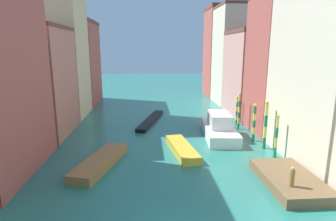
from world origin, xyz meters
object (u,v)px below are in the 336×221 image
(waterfront_dock, at_px, (289,180))
(mooring_pole_2, at_px, (254,122))
(mooring_pole_0, at_px, (276,136))
(mooring_pole_3, at_px, (239,111))
(person_on_dock, at_px, (292,177))
(gondola_black, at_px, (151,120))
(motorboat_1, at_px, (182,149))
(motorboat_0, at_px, (100,162))
(vaporetto_white, at_px, (219,128))
(mooring_pole_1, at_px, (266,125))
(mooring_pole_4, at_px, (237,110))

(waterfront_dock, height_order, mooring_pole_2, mooring_pole_2)
(mooring_pole_0, height_order, mooring_pole_3, mooring_pole_3)
(mooring_pole_2, bearing_deg, person_on_dock, -98.97)
(gondola_black, bearing_deg, motorboat_1, -76.25)
(gondola_black, xyz_separation_m, motorboat_0, (-4.61, -14.65, 0.15))
(waterfront_dock, bearing_deg, vaporetto_white, 100.67)
(mooring_pole_2, bearing_deg, motorboat_1, -160.42)
(mooring_pole_1, xyz_separation_m, mooring_pole_3, (-0.41, 7.06, -0.17))
(gondola_black, distance_m, motorboat_0, 15.36)
(motorboat_0, bearing_deg, waterfront_dock, -17.10)
(mooring_pole_0, relative_size, mooring_pole_4, 1.08)
(vaporetto_white, bearing_deg, gondola_black, 138.31)
(mooring_pole_0, xyz_separation_m, motorboat_1, (-8.64, 1.91, -1.75))
(mooring_pole_4, relative_size, motorboat_1, 0.54)
(mooring_pole_0, xyz_separation_m, gondola_black, (-11.57, 13.89, -1.89))
(mooring_pole_4, bearing_deg, mooring_pole_3, -101.77)
(waterfront_dock, xyz_separation_m, gondola_black, (-10.22, 19.21, -0.15))
(person_on_dock, bearing_deg, mooring_pole_1, 77.48)
(mooring_pole_2, height_order, gondola_black, mooring_pole_2)
(mooring_pole_1, distance_m, motorboat_1, 8.91)
(mooring_pole_0, distance_m, motorboat_1, 9.02)
(mooring_pole_2, relative_size, motorboat_0, 0.52)
(mooring_pole_1, distance_m, gondola_black, 16.41)
(gondola_black, bearing_deg, motorboat_0, -107.45)
(gondola_black, height_order, motorboat_1, motorboat_1)
(vaporetto_white, bearing_deg, mooring_pole_1, -50.24)
(mooring_pole_2, bearing_deg, mooring_pole_3, 92.35)
(gondola_black, relative_size, motorboat_0, 1.33)
(mooring_pole_0, bearing_deg, person_on_dock, -106.86)
(mooring_pole_1, bearing_deg, mooring_pole_0, -89.63)
(waterfront_dock, distance_m, motorboat_0, 15.51)
(mooring_pole_3, height_order, gondola_black, mooring_pole_3)
(mooring_pole_1, relative_size, motorboat_1, 0.70)
(waterfront_dock, xyz_separation_m, motorboat_1, (-7.29, 7.23, -0.01))
(mooring_pole_3, relative_size, motorboat_0, 0.57)
(mooring_pole_4, distance_m, motorboat_0, 20.63)
(motorboat_1, bearing_deg, waterfront_dock, -44.77)
(waterfront_dock, relative_size, mooring_pole_3, 1.42)
(mooring_pole_3, relative_size, motorboat_1, 0.66)
(mooring_pole_3, distance_m, gondola_black, 12.15)
(motorboat_0, bearing_deg, vaporetto_white, 31.15)
(mooring_pole_1, xyz_separation_m, gondola_black, (-11.55, 11.42, -2.31))
(person_on_dock, xyz_separation_m, mooring_pole_2, (1.87, 11.87, 0.72))
(mooring_pole_2, distance_m, mooring_pole_4, 6.98)
(vaporetto_white, height_order, motorboat_0, vaporetto_white)
(person_on_dock, relative_size, motorboat_0, 0.18)
(mooring_pole_4, bearing_deg, gondola_black, 170.15)
(motorboat_1, bearing_deg, mooring_pole_3, 42.90)
(person_on_dock, relative_size, mooring_pole_2, 0.34)
(vaporetto_white, relative_size, motorboat_0, 1.14)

